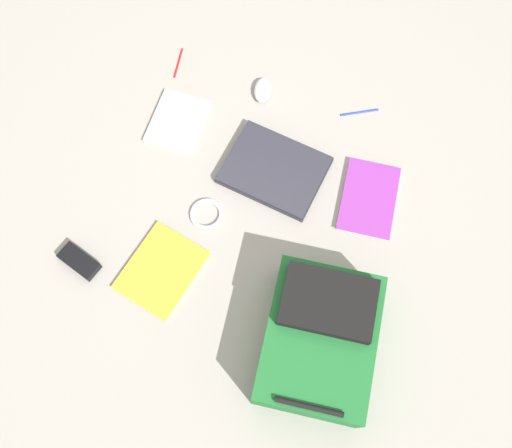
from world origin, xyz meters
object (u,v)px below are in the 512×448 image
(book_red, at_px, (178,122))
(cable_coil, at_px, (207,214))
(computer_mouse, at_px, (263,90))
(pen_black, at_px, (178,62))
(book_comic, at_px, (369,199))
(book_manual, at_px, (162,270))
(power_brick, at_px, (79,261))
(backpack, at_px, (320,338))
(laptop, at_px, (274,170))
(pen_blue, at_px, (359,112))

(book_red, distance_m, cable_coil, 0.38)
(computer_mouse, xyz_separation_m, pen_black, (0.35, -0.01, -0.01))
(pen_black, bearing_deg, book_red, 113.08)
(computer_mouse, bearing_deg, book_comic, 135.84)
(book_manual, height_order, power_brick, power_brick)
(book_comic, distance_m, cable_coil, 0.57)
(cable_coil, distance_m, pen_black, 0.64)
(cable_coil, xyz_separation_m, pen_black, (0.34, -0.54, -0.00))
(computer_mouse, xyz_separation_m, power_brick, (0.34, 0.84, -0.00))
(book_comic, bearing_deg, pen_black, -18.76)
(book_manual, height_order, pen_black, book_manual)
(book_comic, bearing_deg, computer_mouse, -29.15)
(backpack, xyz_separation_m, laptop, (0.33, -0.52, -0.08))
(cable_coil, xyz_separation_m, power_brick, (0.33, 0.31, 0.01))
(backpack, bearing_deg, pen_blue, -81.89)
(pen_black, bearing_deg, book_manual, 109.59)
(computer_mouse, relative_size, pen_blue, 0.74)
(backpack, height_order, book_comic, backpack)
(book_manual, height_order, computer_mouse, computer_mouse)
(backpack, relative_size, power_brick, 3.45)
(book_manual, xyz_separation_m, computer_mouse, (-0.07, -0.77, 0.01))
(pen_black, relative_size, pen_blue, 0.94)
(book_manual, xyz_separation_m, cable_coil, (-0.06, -0.24, 0.00))
(backpack, distance_m, book_red, 0.94)
(pen_black, bearing_deg, pen_blue, -176.98)
(book_comic, height_order, cable_coil, book_comic)
(book_comic, height_order, pen_blue, book_comic)
(cable_coil, bearing_deg, book_manual, 75.18)
(book_comic, relative_size, pen_blue, 2.06)
(book_manual, relative_size, pen_black, 2.28)
(laptop, height_order, book_red, laptop)
(book_comic, relative_size, cable_coil, 2.56)
(computer_mouse, height_order, power_brick, computer_mouse)
(book_manual, xyz_separation_m, power_brick, (0.27, 0.07, 0.01))
(book_manual, bearing_deg, power_brick, 14.63)
(pen_blue, bearing_deg, book_manual, 61.84)
(backpack, distance_m, pen_black, 1.18)
(power_brick, bearing_deg, book_comic, -146.20)
(computer_mouse, distance_m, power_brick, 0.91)
(book_red, xyz_separation_m, pen_black, (0.10, -0.24, -0.00))
(book_red, xyz_separation_m, computer_mouse, (-0.25, -0.23, 0.01))
(power_brick, bearing_deg, book_manual, -165.37)
(computer_mouse, bearing_deg, cable_coil, 73.96)
(cable_coil, bearing_deg, pen_blue, -122.93)
(book_comic, bearing_deg, book_red, -3.58)
(backpack, bearing_deg, computer_mouse, -59.07)
(power_brick, distance_m, pen_blue, 1.13)
(computer_mouse, bearing_deg, book_manual, 69.57)
(laptop, bearing_deg, book_manual, 64.74)
(book_red, distance_m, book_manual, 0.57)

